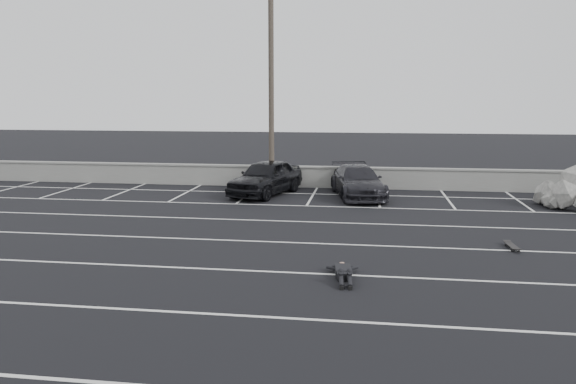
% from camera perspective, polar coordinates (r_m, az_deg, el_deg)
% --- Properties ---
extents(ground, '(120.00, 120.00, 0.00)m').
position_cam_1_polar(ground, '(14.78, -5.92, -7.88)').
color(ground, black).
rests_on(ground, ground).
extents(seawall, '(50.00, 0.45, 1.06)m').
position_cam_1_polar(seawall, '(28.15, 1.00, 1.63)').
color(seawall, gray).
rests_on(seawall, ground).
extents(stall_lines, '(36.00, 20.05, 0.01)m').
position_cam_1_polar(stall_lines, '(18.94, -2.92, -3.94)').
color(stall_lines, silver).
rests_on(stall_lines, ground).
extents(car_left, '(3.27, 5.10, 1.62)m').
position_cam_1_polar(car_left, '(25.86, -2.28, 1.50)').
color(car_left, black).
rests_on(car_left, ground).
extents(car_right, '(2.96, 5.13, 1.40)m').
position_cam_1_polar(car_right, '(25.49, 7.10, 1.08)').
color(car_right, black).
rests_on(car_right, ground).
extents(utility_pole, '(1.29, 0.26, 9.69)m').
position_cam_1_polar(utility_pole, '(27.28, -1.72, 10.55)').
color(utility_pole, '#4C4238').
rests_on(utility_pole, ground).
extents(trash_bin, '(0.68, 0.68, 0.87)m').
position_cam_1_polar(trash_bin, '(27.17, 6.29, 1.06)').
color(trash_bin, '#262629').
rests_on(trash_bin, ground).
extents(person, '(1.30, 2.31, 0.43)m').
position_cam_1_polar(person, '(14.27, 5.62, -7.61)').
color(person, black).
rests_on(person, ground).
extents(skateboard, '(0.29, 0.88, 0.10)m').
position_cam_1_polar(skateboard, '(17.95, 21.82, -5.13)').
color(skateboard, black).
rests_on(skateboard, ground).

